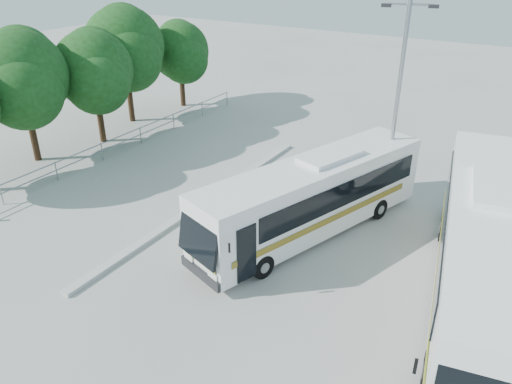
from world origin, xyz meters
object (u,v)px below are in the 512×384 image
Objects in this scene: coach_main at (312,196)px; coach_adjacent at (487,252)px; tree_far_b at (22,77)px; tree_far_d at (125,47)px; tree_far_c at (94,70)px; lamppost at (398,99)px; tree_far_e at (181,51)px.

coach_adjacent reaches higher than coach_main.
tree_far_d reaches higher than tree_far_b.
coach_adjacent is (21.72, -4.26, -2.24)m from tree_far_c.
lamppost is (16.82, 1.16, 0.58)m from tree_far_c.
tree_far_d is at bearing 150.88° from coach_adjacent.
tree_far_b is at bearing -102.91° from tree_far_c.
tree_far_d reaches higher than coach_main.
tree_far_c is 16.87m from lamppost.
tree_far_b reaches higher than coach_main.
tree_far_d is (-1.19, 3.70, 0.56)m from tree_far_c.
coach_main is 5.53m from lamppost.
coach_adjacent is (22.91, -7.96, -2.80)m from tree_far_d.
tree_far_e is (-0.51, 8.20, -0.37)m from tree_far_c.
tree_far_c is 0.58× the size of coach_main.
coach_adjacent is 7.83m from lamppost.
coach_main is (16.29, -6.74, -3.14)m from tree_far_d.
tree_far_b reaches higher than tree_far_c.
tree_far_c is 22.24m from coach_adjacent.
tree_far_d is 17.91m from coach_main.
lamppost reaches higher than tree_far_b.
tree_far_d is 24.41m from coach_adjacent.
tree_far_b is 0.95× the size of tree_far_d.
tree_far_e reaches higher than coach_adjacent.
tree_far_c is (0.89, 3.90, -0.31)m from tree_far_b.
coach_main is (15.10, -3.04, -2.58)m from tree_far_c.
coach_adjacent is (22.61, -0.36, -2.55)m from tree_far_b.
tree_far_b is 0.62× the size of coach_main.
tree_far_b is 22.76m from coach_adjacent.
tree_far_c is 0.48× the size of coach_adjacent.
tree_far_b reaches higher than tree_far_e.
tree_far_c is at bearing -86.46° from tree_far_e.
lamppost reaches higher than coach_main.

